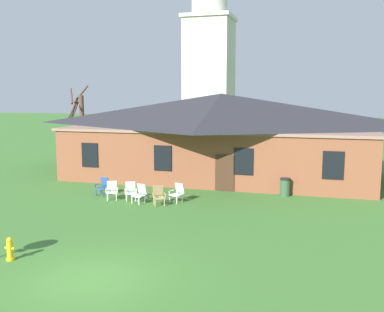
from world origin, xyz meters
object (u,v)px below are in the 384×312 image
lawn_chair_by_porch (103,186)px  fire_hydrant (10,249)px  lawn_chair_left_end (131,191)px  trash_bin (285,187)px  lawn_chair_middle (140,193)px  lawn_chair_right_end (159,195)px  lawn_chair_far_side (178,192)px  lawn_chair_near_door (112,190)px

lawn_chair_by_porch → fire_hydrant: lawn_chair_by_porch is taller
lawn_chair_left_end → trash_bin: (7.70, 3.18, -0.00)m
lawn_chair_left_end → trash_bin: trash_bin is taller
lawn_chair_by_porch → lawn_chair_middle: 2.88m
lawn_chair_right_end → lawn_chair_far_side: 1.12m
trash_bin → lawn_chair_left_end: bearing=-157.6°
trash_bin → lawn_chair_by_porch: bearing=-165.4°
lawn_chair_middle → lawn_chair_far_side: bearing=22.4°
lawn_chair_near_door → lawn_chair_left_end: bearing=7.1°
lawn_chair_left_end → fire_hydrant: bearing=-92.4°
lawn_chair_left_end → lawn_chair_middle: bearing=-32.4°
lawn_chair_by_porch → fire_hydrant: (1.56, -9.65, -0.12)m
lawn_chair_middle → trash_bin: size_ratio=0.98×
lawn_chair_by_porch → lawn_chair_near_door: (0.93, -0.79, 0.00)m
lawn_chair_middle → trash_bin: (6.98, 3.63, -0.00)m
lawn_chair_far_side → fire_hydrant: lawn_chair_far_side is taller
lawn_chair_left_end → lawn_chair_right_end: bearing=-18.1°
fire_hydrant → lawn_chair_far_side: bearing=72.8°
lawn_chair_by_porch → lawn_chair_left_end: bearing=-18.8°
lawn_chair_middle → trash_bin: 7.87m
lawn_chair_near_door → trash_bin: size_ratio=0.98×
lawn_chair_by_porch → lawn_chair_right_end: size_ratio=1.00×
lawn_chair_middle → lawn_chair_left_end: bearing=147.6°
lawn_chair_left_end → trash_bin: bearing=22.4°
lawn_chair_middle → lawn_chair_right_end: same height
lawn_chair_by_porch → lawn_chair_left_end: 2.05m
lawn_chair_near_door → lawn_chair_right_end: 2.82m
lawn_chair_by_porch → lawn_chair_right_end: (3.71, -1.24, 0.00)m
lawn_chair_near_door → trash_bin: bearing=20.8°
lawn_chair_far_side → trash_bin: size_ratio=0.98×
lawn_chair_right_end → fire_hydrant: lawn_chair_right_end is taller
lawn_chair_middle → trash_bin: trash_bin is taller
lawn_chair_near_door → lawn_chair_middle: bearing=-10.8°
lawn_chair_by_porch → trash_bin: trash_bin is taller
lawn_chair_far_side → fire_hydrant: 9.70m
fire_hydrant → lawn_chair_by_porch: bearing=99.2°
lawn_chair_middle → lawn_chair_near_door: bearing=169.2°
lawn_chair_right_end → lawn_chair_far_side: same height
lawn_chair_near_door → fire_hydrant: (0.63, -8.86, -0.12)m
lawn_chair_middle → trash_bin: bearing=27.5°
lawn_chair_by_porch → lawn_chair_middle: (2.65, -1.12, 0.00)m
lawn_chair_right_end → lawn_chair_far_side: (0.72, 0.86, 0.00)m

